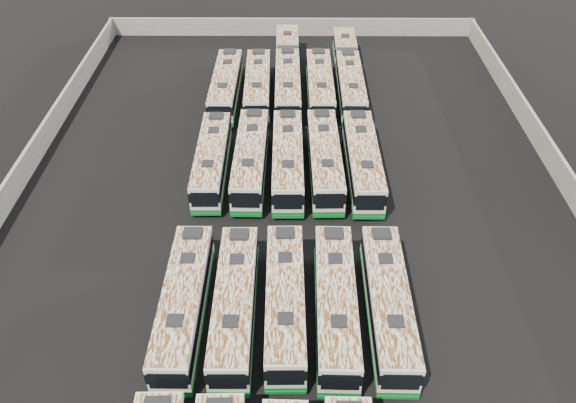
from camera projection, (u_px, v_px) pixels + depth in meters
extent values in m
plane|color=black|center=(291.00, 230.00, 42.53)|extent=(140.00, 140.00, 0.00)
cube|color=slate|center=(292.00, 27.00, 69.86)|extent=(45.20, 0.30, 2.20)
cube|color=beige|center=(184.00, 303.00, 34.88)|extent=(2.40, 11.40, 2.61)
cube|color=#0A5F22|center=(186.00, 313.00, 35.49)|extent=(2.45, 11.45, 0.40)
cube|color=black|center=(183.00, 298.00, 34.61)|extent=(2.46, 11.46, 0.87)
cube|color=black|center=(167.00, 381.00, 30.27)|extent=(2.09, 0.07, 1.38)
cube|color=#0A5F22|center=(171.00, 396.00, 31.19)|extent=(2.37, 0.11, 0.27)
cube|color=beige|center=(182.00, 289.00, 34.03)|extent=(2.36, 11.18, 0.07)
cube|color=black|center=(175.00, 321.00, 32.04)|extent=(0.90, 0.90, 0.13)
cube|color=black|center=(187.00, 258.00, 35.91)|extent=(0.90, 0.90, 0.13)
cube|color=black|center=(192.00, 233.00, 37.64)|extent=(1.24, 1.05, 0.25)
cylinder|color=black|center=(160.00, 364.00, 32.81)|extent=(0.27, 0.95, 0.95)
cylinder|color=black|center=(194.00, 364.00, 32.80)|extent=(0.27, 0.95, 0.95)
cylinder|color=black|center=(179.00, 273.00, 38.44)|extent=(0.27, 0.95, 0.95)
cylinder|color=black|center=(209.00, 273.00, 38.43)|extent=(0.27, 0.95, 0.95)
cube|color=beige|center=(235.00, 304.00, 34.85)|extent=(2.41, 11.32, 2.59)
cube|color=#0A5F22|center=(236.00, 314.00, 35.45)|extent=(2.46, 11.37, 0.40)
cube|color=black|center=(235.00, 299.00, 34.58)|extent=(2.47, 11.38, 0.87)
cube|color=black|center=(227.00, 382.00, 30.27)|extent=(2.07, 0.07, 1.37)
cube|color=#0A5F22|center=(229.00, 396.00, 31.19)|extent=(2.36, 0.11, 0.26)
cube|color=beige|center=(234.00, 289.00, 34.01)|extent=(2.36, 11.10, 0.07)
cube|color=black|center=(230.00, 321.00, 32.03)|extent=(0.90, 0.90, 0.13)
cube|color=black|center=(237.00, 259.00, 35.87)|extent=(0.90, 0.90, 0.13)
cube|color=black|center=(239.00, 234.00, 37.59)|extent=(1.23, 1.04, 0.25)
cylinder|color=black|center=(215.00, 365.00, 32.79)|extent=(0.27, 0.94, 0.94)
cylinder|color=black|center=(249.00, 365.00, 32.79)|extent=(0.27, 0.94, 0.94)
cylinder|color=black|center=(225.00, 274.00, 38.38)|extent=(0.27, 0.94, 0.94)
cylinder|color=black|center=(255.00, 274.00, 38.38)|extent=(0.27, 0.94, 0.94)
cube|color=beige|center=(285.00, 301.00, 35.02)|extent=(2.48, 11.25, 2.57)
cube|color=#0A5F22|center=(285.00, 311.00, 35.61)|extent=(2.53, 11.30, 0.39)
cube|color=black|center=(285.00, 297.00, 34.75)|extent=(2.54, 11.31, 0.86)
cube|color=black|center=(286.00, 378.00, 30.48)|extent=(2.06, 0.09, 1.36)
cube|color=#0A5F22|center=(286.00, 392.00, 31.39)|extent=(2.34, 0.13, 0.26)
cube|color=beige|center=(285.00, 287.00, 34.18)|extent=(2.43, 11.03, 0.07)
cube|color=black|center=(285.00, 318.00, 32.22)|extent=(0.90, 0.90, 0.13)
cube|color=black|center=(285.00, 257.00, 36.03)|extent=(0.90, 0.90, 0.13)
cube|color=black|center=(285.00, 233.00, 37.73)|extent=(1.23, 1.04, 0.24)
cylinder|color=black|center=(268.00, 361.00, 32.97)|extent=(0.27, 0.94, 0.94)
cylinder|color=black|center=(302.00, 361.00, 32.98)|extent=(0.27, 0.94, 0.94)
cylinder|color=black|center=(271.00, 272.00, 38.51)|extent=(0.27, 0.94, 0.94)
cylinder|color=black|center=(300.00, 272.00, 38.52)|extent=(0.27, 0.94, 0.94)
cube|color=beige|center=(336.00, 304.00, 34.84)|extent=(2.59, 11.49, 2.62)
cube|color=#0A5F22|center=(335.00, 313.00, 35.44)|extent=(2.64, 11.54, 0.40)
cube|color=black|center=(336.00, 299.00, 34.56)|extent=(2.65, 11.55, 0.88)
cube|color=black|center=(340.00, 382.00, 30.21)|extent=(2.10, 0.10, 1.38)
cube|color=#0A5F22|center=(339.00, 397.00, 31.13)|extent=(2.39, 0.14, 0.27)
cube|color=beige|center=(337.00, 289.00, 33.98)|extent=(2.54, 11.26, 0.07)
cube|color=black|center=(339.00, 321.00, 31.98)|extent=(0.92, 0.92, 0.13)
cube|color=black|center=(335.00, 258.00, 35.87)|extent=(0.92, 0.92, 0.13)
cube|color=black|center=(334.00, 234.00, 37.60)|extent=(1.26, 1.07, 0.25)
cylinder|color=black|center=(320.00, 365.00, 32.77)|extent=(0.28, 0.96, 0.95)
cylinder|color=black|center=(355.00, 366.00, 32.73)|extent=(0.28, 0.96, 0.95)
cylinder|color=black|center=(318.00, 273.00, 38.42)|extent=(0.28, 0.96, 0.95)
cylinder|color=black|center=(347.00, 274.00, 38.39)|extent=(0.28, 0.96, 0.95)
cube|color=beige|center=(388.00, 304.00, 34.84)|extent=(2.52, 11.44, 2.61)
cube|color=#0A5F22|center=(386.00, 314.00, 35.44)|extent=(2.57, 11.49, 0.40)
cube|color=black|center=(389.00, 299.00, 34.56)|extent=(2.58, 11.50, 0.87)
cube|color=black|center=(401.00, 382.00, 30.22)|extent=(2.09, 0.09, 1.38)
cube|color=#0A5F22|center=(398.00, 397.00, 31.14)|extent=(2.38, 0.13, 0.27)
cube|color=beige|center=(390.00, 289.00, 33.99)|extent=(2.46, 11.21, 0.07)
cube|color=black|center=(396.00, 321.00, 31.99)|extent=(0.91, 0.91, 0.13)
cube|color=black|center=(386.00, 259.00, 35.86)|extent=(0.91, 0.91, 0.13)
cube|color=black|center=(382.00, 234.00, 37.59)|extent=(1.25, 1.06, 0.25)
cylinder|color=black|center=(376.00, 365.00, 32.77)|extent=(0.28, 0.95, 0.95)
cylinder|color=black|center=(410.00, 365.00, 32.74)|extent=(0.28, 0.95, 0.95)
cylinder|color=black|center=(365.00, 273.00, 38.41)|extent=(0.28, 0.95, 0.95)
cylinder|color=black|center=(394.00, 274.00, 38.38)|extent=(0.28, 0.95, 0.95)
cube|color=beige|center=(212.00, 160.00, 46.81)|extent=(2.43, 11.19, 2.56)
cube|color=#0A5F22|center=(213.00, 169.00, 47.41)|extent=(2.48, 11.24, 0.39)
cube|color=black|center=(212.00, 156.00, 46.54)|extent=(2.49, 11.25, 0.86)
cube|color=black|center=(204.00, 200.00, 42.29)|extent=(2.05, 0.08, 1.35)
cube|color=#0A5F22|center=(206.00, 214.00, 43.20)|extent=(2.33, 0.12, 0.26)
cube|color=beige|center=(211.00, 147.00, 45.98)|extent=(2.38, 10.97, 0.07)
cube|color=black|center=(207.00, 164.00, 44.02)|extent=(0.89, 0.89, 0.13)
cube|color=black|center=(214.00, 130.00, 47.82)|extent=(0.89, 0.89, 0.13)
cube|color=black|center=(216.00, 116.00, 49.51)|extent=(1.22, 1.03, 0.24)
cylinder|color=black|center=(196.00, 198.00, 44.77)|extent=(0.27, 0.93, 0.93)
cylinder|color=black|center=(221.00, 198.00, 44.78)|extent=(0.27, 0.93, 0.93)
cylinder|color=black|center=(206.00, 147.00, 50.29)|extent=(0.27, 0.93, 0.93)
cylinder|color=black|center=(228.00, 147.00, 50.30)|extent=(0.27, 0.93, 0.93)
cube|color=beige|center=(251.00, 159.00, 46.82)|extent=(2.58, 11.70, 2.67)
cube|color=#0A5F22|center=(251.00, 168.00, 47.44)|extent=(2.63, 11.75, 0.41)
cube|color=black|center=(251.00, 155.00, 46.54)|extent=(2.64, 11.76, 0.89)
cube|color=black|center=(245.00, 200.00, 42.10)|extent=(2.14, 0.09, 1.41)
cube|color=#0A5F22|center=(246.00, 215.00, 43.05)|extent=(2.43, 0.13, 0.27)
cube|color=beige|center=(250.00, 145.00, 45.95)|extent=(2.53, 11.46, 0.07)
cube|color=black|center=(248.00, 162.00, 43.91)|extent=(0.94, 0.94, 0.14)
cube|color=black|center=(252.00, 128.00, 47.87)|extent=(0.94, 0.94, 0.14)
cube|color=black|center=(254.00, 113.00, 49.64)|extent=(1.28, 1.09, 0.25)
cylinder|color=black|center=(235.00, 198.00, 44.71)|extent=(0.28, 0.98, 0.97)
cylinder|color=black|center=(261.00, 198.00, 44.68)|extent=(0.28, 0.98, 0.97)
cylinder|color=black|center=(243.00, 146.00, 50.48)|extent=(0.28, 0.98, 0.97)
cylinder|color=black|center=(266.00, 146.00, 50.45)|extent=(0.28, 0.98, 0.97)
cube|color=beige|center=(288.00, 160.00, 46.69)|extent=(2.53, 11.68, 2.67)
cube|color=#0A5F22|center=(288.00, 170.00, 47.31)|extent=(2.58, 11.74, 0.41)
cube|color=black|center=(288.00, 156.00, 46.41)|extent=(2.59, 11.75, 0.89)
cube|color=black|center=(288.00, 202.00, 41.97)|extent=(2.14, 0.08, 1.41)
cube|color=#0A5F22|center=(288.00, 217.00, 42.92)|extent=(2.43, 0.12, 0.27)
cube|color=beige|center=(288.00, 146.00, 45.82)|extent=(2.48, 11.45, 0.07)
cube|color=black|center=(288.00, 164.00, 43.78)|extent=(0.93, 0.93, 0.14)
cube|color=black|center=(288.00, 129.00, 47.74)|extent=(0.93, 0.93, 0.14)
cube|color=black|center=(288.00, 114.00, 49.51)|extent=(1.27, 1.08, 0.25)
cylinder|color=black|center=(275.00, 199.00, 44.56)|extent=(0.28, 0.97, 0.97)
cylinder|color=black|center=(301.00, 199.00, 44.57)|extent=(0.28, 0.97, 0.97)
cylinder|color=black|center=(276.00, 147.00, 50.33)|extent=(0.28, 0.97, 0.97)
cylinder|color=black|center=(299.00, 147.00, 50.33)|extent=(0.28, 0.97, 0.97)
cube|color=beige|center=(325.00, 159.00, 46.76)|extent=(2.64, 11.74, 2.68)
cube|color=#0A5F22|center=(324.00, 169.00, 47.38)|extent=(2.69, 11.79, 0.41)
cube|color=black|center=(325.00, 155.00, 46.48)|extent=(2.70, 11.80, 0.90)
cube|color=black|center=(330.00, 201.00, 42.03)|extent=(2.15, 0.10, 1.41)
cube|color=#0A5F22|center=(329.00, 216.00, 42.97)|extent=(2.44, 0.14, 0.27)
cube|color=beige|center=(325.00, 146.00, 45.89)|extent=(2.59, 11.50, 0.07)
cube|color=black|center=(328.00, 163.00, 43.84)|extent=(0.94, 0.94, 0.14)
cube|color=black|center=(324.00, 128.00, 47.81)|extent=(0.94, 0.94, 0.14)
cube|color=black|center=(322.00, 113.00, 49.59)|extent=(1.29, 1.09, 0.25)
cylinder|color=black|center=(314.00, 199.00, 44.62)|extent=(0.29, 0.98, 0.97)
cylinder|color=black|center=(340.00, 199.00, 44.64)|extent=(0.29, 0.98, 0.97)
cylinder|color=black|center=(310.00, 146.00, 50.40)|extent=(0.29, 0.98, 0.97)
cylinder|color=black|center=(333.00, 146.00, 50.42)|extent=(0.29, 0.98, 0.97)
cube|color=beige|center=(362.00, 161.00, 46.61)|extent=(2.46, 11.70, 2.68)
cube|color=#0A5F22|center=(361.00, 170.00, 47.23)|extent=(2.51, 11.75, 0.41)
cube|color=black|center=(363.00, 156.00, 46.33)|extent=(2.52, 11.76, 0.90)
cube|color=black|center=(371.00, 203.00, 41.88)|extent=(2.14, 0.06, 1.41)
cube|color=#0A5F22|center=(369.00, 218.00, 42.83)|extent=(2.44, 0.11, 0.27)
cube|color=beige|center=(364.00, 147.00, 45.74)|extent=(2.41, 11.46, 0.07)
cube|color=black|center=(367.00, 164.00, 43.69)|extent=(0.93, 0.93, 0.14)
cube|color=black|center=(361.00, 129.00, 47.66)|extent=(0.93, 0.93, 0.14)
cube|color=black|center=(358.00, 114.00, 49.44)|extent=(1.27, 1.07, 0.25)
cylinder|color=black|center=(353.00, 200.00, 44.48)|extent=(0.27, 0.97, 0.97)
cylinder|color=black|center=(379.00, 200.00, 44.48)|extent=(0.27, 0.97, 0.97)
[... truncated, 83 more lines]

